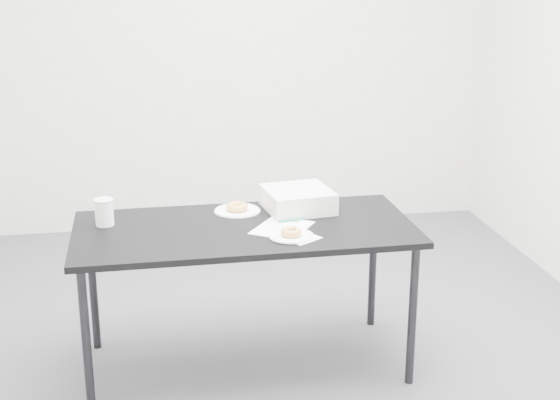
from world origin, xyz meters
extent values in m
plane|color=#4A494E|center=(0.00, 0.00, 0.00)|extent=(4.00, 4.00, 0.00)
cube|color=white|center=(0.00, 2.00, 1.35)|extent=(4.00, 0.02, 2.70)
cube|color=black|center=(-0.07, -0.17, 0.72)|extent=(1.62, 0.79, 0.03)
cylinder|color=black|center=(-0.81, -0.50, 0.35)|extent=(0.04, 0.04, 0.70)
cylinder|color=black|center=(-0.82, 0.14, 0.35)|extent=(0.04, 0.04, 0.70)
cylinder|color=black|center=(0.68, -0.47, 0.35)|extent=(0.04, 0.04, 0.70)
cylinder|color=black|center=(0.67, 0.17, 0.35)|extent=(0.04, 0.04, 0.70)
cube|color=white|center=(0.10, -0.22, 0.74)|extent=(0.34, 0.36, 0.00)
cube|color=green|center=(0.18, -0.13, 0.74)|extent=(0.06, 0.06, 0.00)
cylinder|color=#0B8279|center=(0.16, -0.14, 0.74)|extent=(0.13, 0.03, 0.01)
cube|color=white|center=(0.16, -0.37, 0.74)|extent=(0.20, 0.20, 0.00)
cylinder|color=white|center=(0.12, -0.35, 0.74)|extent=(0.21, 0.21, 0.01)
torus|color=gold|center=(0.12, -0.35, 0.76)|extent=(0.13, 0.13, 0.03)
cylinder|color=white|center=(-0.08, 0.06, 0.74)|extent=(0.23, 0.23, 0.01)
torus|color=gold|center=(-0.08, 0.06, 0.76)|extent=(0.14, 0.14, 0.04)
cylinder|color=white|center=(-0.73, -0.04, 0.80)|extent=(0.09, 0.09, 0.13)
cylinder|color=white|center=(0.25, 0.09, 0.74)|extent=(0.09, 0.09, 0.01)
cube|color=silver|center=(0.23, 0.05, 0.79)|extent=(0.36, 0.36, 0.11)
camera|label=1|loc=(-0.47, -3.64, 1.96)|focal=50.00mm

